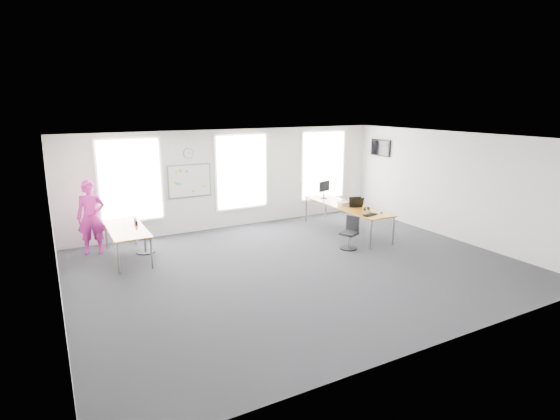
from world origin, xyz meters
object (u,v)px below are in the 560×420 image
desk_left (126,230)px  headphones (366,209)px  keyboard (370,215)px  monitor (324,188)px  chair_right (350,234)px  chair_left (142,238)px  desk_right (346,207)px  person (91,217)px

desk_left → headphones: bearing=-13.6°
keyboard → monitor: size_ratio=0.81×
chair_right → chair_left: bearing=-138.2°
chair_left → monitor: 5.73m
desk_right → person: size_ratio=1.78×
desk_left → keyboard: bearing=-18.4°
desk_left → monitor: 6.12m
chair_right → monitor: bearing=138.4°
person → monitor: size_ratio=3.38×
headphones → person: bearing=163.4°
desk_right → keyboard: size_ratio=7.41×
chair_right → chair_left: size_ratio=0.96×
headphones → desk_right: bearing=99.2°
chair_left → chair_right: bearing=-111.3°
desk_right → chair_left: size_ratio=3.72×
chair_left → person: person is taller
desk_left → chair_right: 5.69m
desk_left → chair_right: size_ratio=2.48×
desk_left → monitor: (6.09, 0.39, 0.44)m
keyboard → person: bearing=140.5°
headphones → monitor: bearing=96.7°
chair_left → monitor: (5.68, 0.16, 0.76)m
desk_left → headphones: headphones is taller
desk_left → keyboard: (5.98, -1.99, 0.11)m
keyboard → headphones: (0.27, 0.48, 0.03)m
chair_left → keyboard: bearing=-108.4°
desk_left → chair_left: size_ratio=2.37×
desk_right → headphones: headphones is taller
keyboard → desk_right: bearing=65.9°
desk_left → person: size_ratio=1.13×
desk_right → desk_left: desk_right is taller
desk_left → desk_right: bearing=-6.6°
chair_left → person: 1.37m
person → chair_left: bearing=-14.6°
desk_right → keyboard: keyboard is taller
chair_left → person: bearing=65.3°
chair_left → desk_right: bearing=-96.0°
desk_right → desk_left: size_ratio=1.57×
chair_left → person: size_ratio=0.48×
person → headphones: (6.95, -2.32, -0.08)m
desk_right → monitor: (-0.06, 1.10, 0.39)m
chair_right → person: size_ratio=0.46×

